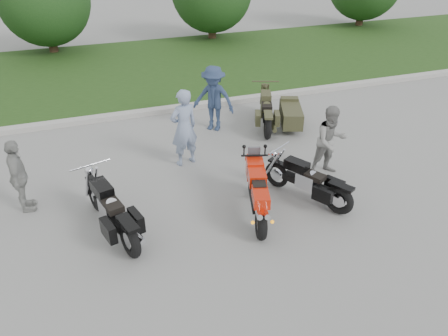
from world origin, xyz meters
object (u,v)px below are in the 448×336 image
object	(u,v)px
cruiser_right	(311,183)
person_grey	(330,141)
cruiser_sidecar	(281,114)
person_back	(19,177)
person_denim	(214,99)
cruiser_left	(113,213)
person_stripe	(184,128)
sportbike_red	(258,192)

from	to	relation	value
cruiser_right	person_grey	size ratio (longest dim) A/B	1.16
cruiser_sidecar	person_back	bearing A→B (deg)	-143.79
person_grey	person_denim	bearing A→B (deg)	118.24
cruiser_sidecar	person_grey	size ratio (longest dim) A/B	1.32
cruiser_right	cruiser_left	bearing A→B (deg)	146.91
cruiser_right	person_grey	world-z (taller)	person_grey
cruiser_left	person_stripe	bearing A→B (deg)	32.37
cruiser_sidecar	person_stripe	distance (m)	3.26
sportbike_red	person_denim	bearing A→B (deg)	100.34
cruiser_left	person_denim	bearing A→B (deg)	34.02
cruiser_sidecar	person_stripe	size ratio (longest dim) A/B	1.16
person_back	person_stripe	bearing A→B (deg)	-77.34
cruiser_left	sportbike_red	bearing A→B (deg)	-23.54
cruiser_sidecar	person_denim	world-z (taller)	person_denim
sportbike_red	person_grey	size ratio (longest dim) A/B	1.20
person_grey	person_stripe	bearing A→B (deg)	151.91
cruiser_left	person_denim	xyz separation A→B (m)	(3.17, 3.73, 0.44)
person_grey	person_denim	size ratio (longest dim) A/B	0.92
sportbike_red	person_denim	distance (m)	4.15
person_stripe	person_grey	size ratio (longest dim) A/B	1.14
person_denim	person_back	bearing A→B (deg)	-115.16
sportbike_red	person_stripe	world-z (taller)	person_stripe
cruiser_left	person_grey	bearing A→B (deg)	-8.36
cruiser_sidecar	person_grey	xyz separation A→B (m)	(-0.05, -2.60, 0.41)
sportbike_red	person_denim	xyz separation A→B (m)	(0.44, 4.11, 0.34)
person_stripe	person_denim	xyz separation A→B (m)	(1.24, 1.58, -0.04)
cruiser_right	person_back	distance (m)	5.83
cruiser_right	person_back	world-z (taller)	person_back
person_back	cruiser_left	bearing A→B (deg)	-130.18
person_stripe	person_denim	size ratio (longest dim) A/B	1.04
person_stripe	person_denim	bearing A→B (deg)	-142.58
sportbike_red	cruiser_right	bearing A→B (deg)	23.04
cruiser_right	person_denim	world-z (taller)	person_denim
person_stripe	person_grey	bearing A→B (deg)	138.37
sportbike_red	person_stripe	xyz separation A→B (m)	(-0.79, 2.53, 0.38)
person_back	person_denim	bearing A→B (deg)	-63.35
sportbike_red	cruiser_sidecar	size ratio (longest dim) A/B	0.91
person_stripe	person_back	distance (m)	3.63
person_stripe	person_grey	world-z (taller)	person_stripe
cruiser_sidecar	person_back	distance (m)	6.84
person_stripe	cruiser_left	bearing A→B (deg)	33.41
person_stripe	person_grey	xyz separation A→B (m)	(2.98, -1.52, -0.11)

